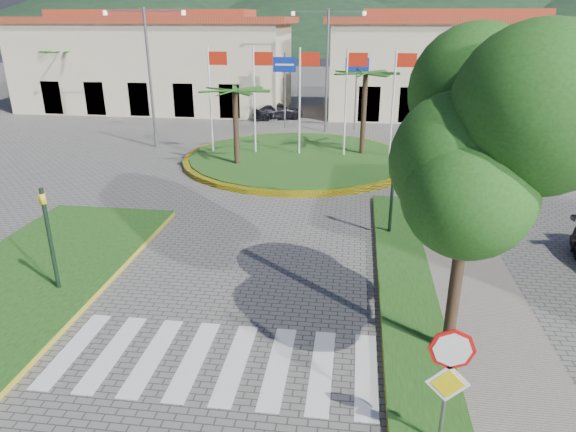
# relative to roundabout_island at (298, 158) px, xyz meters

# --- Properties ---
(median_left) EXTENTS (5.00, 14.00, 0.18)m
(median_left) POSITION_rel_roundabout_island_xyz_m (-6.50, -16.00, -0.08)
(median_left) COLOR #194413
(median_left) RESTS_ON ground
(crosswalk) EXTENTS (8.00, 3.00, 0.01)m
(crosswalk) POSITION_rel_roundabout_island_xyz_m (-0.00, -18.00, -0.16)
(crosswalk) COLOR silver
(crosswalk) RESTS_ON ground
(roundabout_island) EXTENTS (12.70, 12.70, 6.00)m
(roundabout_island) POSITION_rel_roundabout_island_xyz_m (0.00, 0.00, 0.00)
(roundabout_island) COLOR yellow
(roundabout_island) RESTS_ON ground
(stop_sign) EXTENTS (0.80, 0.11, 2.65)m
(stop_sign) POSITION_rel_roundabout_island_xyz_m (4.90, -20.04, 1.62)
(stop_sign) COLOR slate
(stop_sign) RESTS_ON ground
(deciduous_tree) EXTENTS (3.60, 3.60, 6.80)m
(deciduous_tree) POSITION_rel_roundabout_island_xyz_m (5.50, -17.00, 5.01)
(deciduous_tree) COLOR black
(deciduous_tree) RESTS_ON ground
(traffic_light_left) EXTENTS (0.15, 0.18, 3.20)m
(traffic_light_left) POSITION_rel_roundabout_island_xyz_m (-5.20, -15.50, 1.77)
(traffic_light_left) COLOR black
(traffic_light_left) RESTS_ON ground
(traffic_light_right) EXTENTS (0.15, 0.18, 3.20)m
(traffic_light_right) POSITION_rel_roundabout_island_xyz_m (4.50, -10.00, 1.77)
(traffic_light_right) COLOR black
(traffic_light_right) RESTS_ON ground
(traffic_light_far) EXTENTS (0.18, 0.15, 3.20)m
(traffic_light_far) POSITION_rel_roundabout_island_xyz_m (8.00, 4.00, 1.77)
(traffic_light_far) COLOR black
(traffic_light_far) RESTS_ON ground
(direction_sign_west) EXTENTS (1.60, 0.14, 5.20)m
(direction_sign_west) POSITION_rel_roundabout_island_xyz_m (-2.00, 8.97, 3.36)
(direction_sign_west) COLOR slate
(direction_sign_west) RESTS_ON ground
(direction_sign_east) EXTENTS (1.60, 0.14, 5.20)m
(direction_sign_east) POSITION_rel_roundabout_island_xyz_m (3.00, 8.97, 3.36)
(direction_sign_east) COLOR slate
(direction_sign_east) RESTS_ON ground
(street_lamp_centre) EXTENTS (4.80, 0.16, 8.00)m
(street_lamp_centre) POSITION_rel_roundabout_island_xyz_m (1.00, 8.00, 4.33)
(street_lamp_centre) COLOR slate
(street_lamp_centre) RESTS_ON ground
(street_lamp_west) EXTENTS (4.80, 0.16, 8.00)m
(street_lamp_west) POSITION_rel_roundabout_island_xyz_m (-9.00, 2.00, 4.33)
(street_lamp_west) COLOR slate
(street_lamp_west) RESTS_ON ground
(building_left) EXTENTS (23.32, 9.54, 8.05)m
(building_left) POSITION_rel_roundabout_island_xyz_m (-14.00, 16.00, 3.73)
(building_left) COLOR beige
(building_left) RESTS_ON ground
(building_right) EXTENTS (19.08, 9.54, 8.05)m
(building_right) POSITION_rel_roundabout_island_xyz_m (10.00, 16.00, 3.73)
(building_right) COLOR beige
(building_right) RESTS_ON ground
(hill_far_west) EXTENTS (140.00, 140.00, 22.00)m
(hill_far_west) POSITION_rel_roundabout_island_xyz_m (-55.00, 118.00, 10.83)
(hill_far_west) COLOR black
(hill_far_west) RESTS_ON ground
(hill_near_back) EXTENTS (110.00, 110.00, 16.00)m
(hill_near_back) POSITION_rel_roundabout_island_xyz_m (-10.00, 108.00, 7.83)
(hill_near_back) COLOR black
(hill_near_back) RESTS_ON ground
(white_van) EXTENTS (5.05, 3.84, 1.28)m
(white_van) POSITION_rel_roundabout_island_xyz_m (-11.77, 14.21, 0.47)
(white_van) COLOR silver
(white_van) RESTS_ON ground
(car_dark_a) EXTENTS (4.22, 2.94, 1.33)m
(car_dark_a) POSITION_rel_roundabout_island_xyz_m (-3.01, 12.21, 0.50)
(car_dark_a) COLOR black
(car_dark_a) RESTS_ON ground
(car_dark_b) EXTENTS (3.19, 1.11, 1.05)m
(car_dark_b) POSITION_rel_roundabout_island_xyz_m (8.60, 12.84, 0.36)
(car_dark_b) COLOR black
(car_dark_b) RESTS_ON ground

